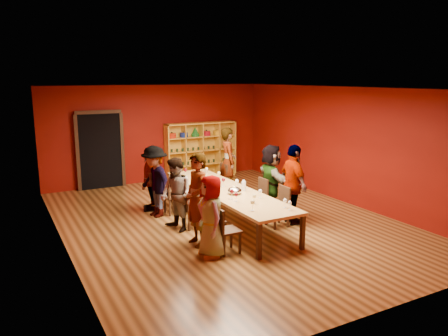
{
  "coord_description": "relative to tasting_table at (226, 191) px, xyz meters",
  "views": [
    {
      "loc": [
        -4.54,
        -8.41,
        3.26
      ],
      "look_at": [
        0.17,
        0.41,
        1.15
      ],
      "focal_mm": 35.0,
      "sensor_mm": 36.0,
      "label": 1
    }
  ],
  "objects": [
    {
      "name": "person_left_3",
      "position": [
        -1.29,
        1.1,
        0.15
      ],
      "size": [
        0.62,
        1.15,
        1.69
      ],
      "primitive_type": "imported",
      "rotation": [
        0.0,
        0.0,
        -1.41
      ],
      "color": "#4A4B4F",
      "rests_on": "ground"
    },
    {
      "name": "chair_person_right_1",
      "position": [
        0.91,
        -0.85,
        -0.2
      ],
      "size": [
        0.42,
        0.42,
        0.89
      ],
      "color": "black",
      "rests_on": "ground"
    },
    {
      "name": "doorway",
      "position": [
        -1.8,
        4.43,
        0.42
      ],
      "size": [
        1.4,
        0.17,
        2.3
      ],
      "color": "black",
      "rests_on": "ground"
    },
    {
      "name": "wine_glass_2",
      "position": [
        -0.29,
        -0.1,
        0.18
      ],
      "size": [
        0.07,
        0.07,
        0.18
      ],
      "color": "white",
      "rests_on": "tasting_table"
    },
    {
      "name": "person_left_2",
      "position": [
        -1.22,
        -0.04,
        0.09
      ],
      "size": [
        0.55,
        0.83,
        1.58
      ],
      "primitive_type": "imported",
      "rotation": [
        0.0,
        0.0,
        -1.4
      ],
      "color": "#C1818B",
      "rests_on": "ground"
    },
    {
      "name": "wine_glass_15",
      "position": [
        0.34,
        -1.94,
        0.18
      ],
      "size": [
        0.07,
        0.07,
        0.18
      ],
      "color": "white",
      "rests_on": "tasting_table"
    },
    {
      "name": "wine_glass_17",
      "position": [
        0.28,
        -0.01,
        0.2
      ],
      "size": [
        0.08,
        0.08,
        0.21
      ],
      "color": "white",
      "rests_on": "tasting_table"
    },
    {
      "name": "wine_glass_0",
      "position": [
        0.08,
        0.26,
        0.2
      ],
      "size": [
        0.08,
        0.08,
        0.21
      ],
      "color": "white",
      "rests_on": "tasting_table"
    },
    {
      "name": "wine_glass_4",
      "position": [
        -0.27,
        1.68,
        0.2
      ],
      "size": [
        0.08,
        0.08,
        0.2
      ],
      "color": "white",
      "rests_on": "tasting_table"
    },
    {
      "name": "wine_glass_1",
      "position": [
        0.3,
        -0.97,
        0.19
      ],
      "size": [
        0.08,
        0.08,
        0.19
      ],
      "color": "white",
      "rests_on": "tasting_table"
    },
    {
      "name": "wine_glass_3",
      "position": [
        -0.05,
        -0.46,
        0.19
      ],
      "size": [
        0.08,
        0.08,
        0.19
      ],
      "color": "white",
      "rests_on": "tasting_table"
    },
    {
      "name": "shelving_unit",
      "position": [
        1.4,
        4.32,
        0.28
      ],
      "size": [
        2.4,
        0.4,
        1.8
      ],
      "color": "gold",
      "rests_on": "ground"
    },
    {
      "name": "wine_glass_16",
      "position": [
        -0.03,
        -1.26,
        0.2
      ],
      "size": [
        0.08,
        0.08,
        0.2
      ],
      "color": "white",
      "rests_on": "tasting_table"
    },
    {
      "name": "wine_glass_14",
      "position": [
        0.31,
        1.82,
        0.2
      ],
      "size": [
        0.08,
        0.08,
        0.2
      ],
      "color": "white",
      "rests_on": "tasting_table"
    },
    {
      "name": "wine_glass_7",
      "position": [
        0.31,
        1.63,
        0.18
      ],
      "size": [
        0.07,
        0.07,
        0.18
      ],
      "color": "white",
      "rests_on": "tasting_table"
    },
    {
      "name": "chair_person_left_0",
      "position": [
        -0.91,
        -1.61,
        -0.2
      ],
      "size": [
        0.42,
        0.42,
        0.89
      ],
      "color": "black",
      "rests_on": "ground"
    },
    {
      "name": "wine_glass_8",
      "position": [
        0.35,
        -1.78,
        0.19
      ],
      "size": [
        0.07,
        0.07,
        0.19
      ],
      "color": "white",
      "rests_on": "tasting_table"
    },
    {
      "name": "chair_person_right_4",
      "position": [
        0.91,
        2.0,
        -0.2
      ],
      "size": [
        0.42,
        0.42,
        0.89
      ],
      "color": "black",
      "rests_on": "ground"
    },
    {
      "name": "person_right_1",
      "position": [
        1.24,
        -0.85,
        0.2
      ],
      "size": [
        0.62,
        1.11,
        1.8
      ],
      "primitive_type": "imported",
      "rotation": [
        0.0,
        0.0,
        1.44
      ],
      "color": "#47484C",
      "rests_on": "ground"
    },
    {
      "name": "chair_person_left_3",
      "position": [
        -0.91,
        1.1,
        -0.2
      ],
      "size": [
        0.42,
        0.42,
        0.89
      ],
      "color": "black",
      "rests_on": "ground"
    },
    {
      "name": "wine_glass_9",
      "position": [
        -0.31,
        -1.65,
        0.21
      ],
      "size": [
        0.09,
        0.09,
        0.22
      ],
      "color": "white",
      "rests_on": "tasting_table"
    },
    {
      "name": "person_right_4",
      "position": [
        1.16,
        2.0,
        0.24
      ],
      "size": [
        0.67,
        0.8,
        1.88
      ],
      "primitive_type": "imported",
      "rotation": [
        0.0,
        0.0,
        1.3
      ],
      "color": "#5876B6",
      "rests_on": "ground"
    },
    {
      "name": "chair_person_right_2",
      "position": [
        0.91,
        0.01,
        -0.2
      ],
      "size": [
        0.42,
        0.42,
        0.89
      ],
      "color": "black",
      "rests_on": "ground"
    },
    {
      "name": "person_right_2",
      "position": [
        1.24,
        0.01,
        0.14
      ],
      "size": [
        0.71,
        1.61,
        1.68
      ],
      "primitive_type": "imported",
      "rotation": [
        0.0,
        0.0,
        1.4
      ],
      "color": "#4C4C51",
      "rests_on": "ground"
    },
    {
      "name": "room_shell",
      "position": [
        0.0,
        0.0,
        0.8
      ],
      "size": [
        7.1,
        9.1,
        3.04
      ],
      "color": "#543316",
      "rests_on": "ground"
    },
    {
      "name": "person_left_0",
      "position": [
        -1.17,
        -1.61,
        0.07
      ],
      "size": [
        0.49,
        0.79,
        1.53
      ],
      "primitive_type": "imported",
      "rotation": [
        0.0,
        0.0,
        -1.68
      ],
      "color": "#5785B3",
      "rests_on": "ground"
    },
    {
      "name": "wine_glass_10",
      "position": [
        -0.3,
        0.07,
        0.21
      ],
      "size": [
        0.09,
        0.09,
        0.22
      ],
      "color": "white",
      "rests_on": "tasting_table"
    },
    {
      "name": "carafe_b",
      "position": [
        0.29,
        -0.3,
        0.16
      ],
      "size": [
        0.12,
        0.12,
        0.25
      ],
      "color": "white",
      "rests_on": "tasting_table"
    },
    {
      "name": "wine_glass_13",
      "position": [
        -0.27,
        -0.95,
        0.19
      ],
      "size": [
        0.08,
        0.08,
        0.19
      ],
      "color": "white",
      "rests_on": "tasting_table"
    },
    {
      "name": "wine_bottle",
      "position": [
        0.13,
        1.82,
        0.18
      ],
      "size": [
        0.08,
        0.08,
        0.34
      ],
      "color": "#133417",
      "rests_on": "tasting_table"
    },
    {
      "name": "wine_glass_5",
      "position": [
        -0.34,
        1.89,
        0.2
      ],
      "size": [
        0.08,
        0.08,
        0.2
      ],
      "color": "white",
      "rests_on": "tasting_table"
    },
    {
      "name": "tasting_table",
      "position": [
        0.0,
        0.0,
        0.0
      ],
      "size": [
        1.1,
        4.5,
        0.75
      ],
      "color": "tan",
      "rests_on": "ground"
    },
    {
      "name": "carafe_a",
      "position": [
        -0.12,
        0.36,
        0.16
      ],
      "size": [
        0.1,
        0.1,
        0.24
      ],
      "color": "white",
      "rests_on": "tasting_table"
    },
    {
      "name": "wine_glass_12",
      "position": [
        0.33,
        0.98,
        0.19
      ],
      "size": [
        0.08,
        0.08,
        0.19
      ],
      "color": "white",
      "rests_on": "tasting_table"
    },
    {
      "name": "chair_person_left_4",
      "position": [
        -0.91,
        1.64,
        -0.2
      ],
      "size": [
        0.42,
        0.42,
        0.89
      ],
      "color": "black",
      "rests_on": "ground"
    },
    {
      "name": "spittoon_bowl",
      "position": [
        -0.02,
        -0.44,
        0.12
      ],
      "size": [
        0.31,
        0.31,
        0.17
      ],
      "primitive_type": "ellipsoid",
      "color": "#ADB0B4",
      "rests_on": "tasting_table"
    },
    {
      "name": "chair_person_left_2",
      "position": [
        -0.91,
        -0.04,
        -0.2
      ],
      "size": [
        0.42,
        0.42,
        0.89
      ],
      "color": "black",
      "rests_on": "ground"
    },
    {
      "name": "chair_person_left_1",
      "position": [
        -0.91,
        -0.99,
        -0.2
      ],
      "size": [
        0.42,
        0.42,
        0.89
      ],
      "color": "black",
      "rests_on": "ground"
    },
    {
      "name": "wine_glass_11",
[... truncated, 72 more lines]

